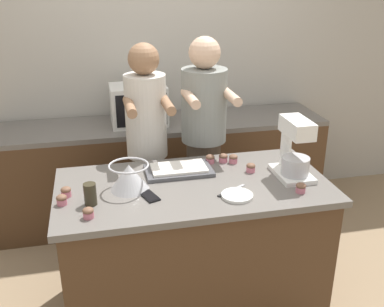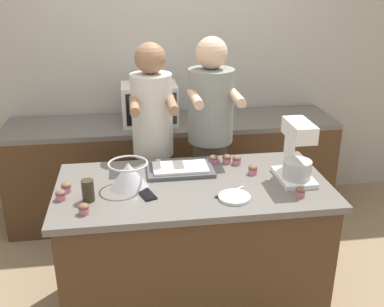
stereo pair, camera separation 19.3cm
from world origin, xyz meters
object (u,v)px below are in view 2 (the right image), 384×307
Objects in this scene: stand_mixer at (296,155)px; cupcake_4 at (237,160)px; microwave_oven at (150,104)px; cupcake_6 at (66,187)px; person_right at (210,146)px; cupcake_5 at (227,159)px; cell_phone at (147,195)px; small_plate at (234,197)px; cupcake_7 at (213,159)px; mixing_bowl at (129,174)px; person_left at (153,149)px; cupcake_1 at (61,195)px; knife at (228,193)px; cupcake_3 at (300,191)px; baking_tray at (180,169)px; drinking_glass at (88,190)px; cupcake_2 at (253,169)px; cupcake_0 at (84,208)px.

cupcake_4 is at bearing 136.09° from stand_mixer.
microwave_oven reaches higher than cupcake_6.
cupcake_5 is at bearing -81.54° from person_right.
cell_phone is 2.66× the size of cupcake_4.
person_right is 27.96× the size of cupcake_4.
small_plate is 0.50m from cupcake_7.
small_plate is 0.97m from cupcake_6.
mixing_bowl reaches higher than cupcake_5.
person_left reaches higher than cupcake_7.
cupcake_1 is (-0.96, 0.13, 0.02)m from small_plate.
person_right is at bearing 35.88° from cupcake_1.
knife is 3.32× the size of cupcake_4.
stand_mixer reaches higher than cell_phone.
cupcake_7 is at bearing -41.29° from person_left.
cupcake_3 is at bearing -63.30° from cupcake_4.
person_left reaches higher than baking_tray.
cupcake_6 is at bearing -114.36° from microwave_oven.
microwave_oven reaches higher than cupcake_7.
drinking_glass is at bearing -107.26° from microwave_oven.
person_right reaches higher than cupcake_7.
baking_tray is at bearing 14.77° from cupcake_6.
cupcake_2 is (1.15, 0.18, 0.00)m from cupcake_1.
stand_mixer is 1.23m from drinking_glass.
cupcake_3 is (0.76, -1.47, -0.13)m from microwave_oven.
cupcake_7 is at bearing 25.71° from mixing_bowl.
drinking_glass is 1.19m from cupcake_3.
cupcake_4 is at bearing -11.56° from cupcake_7.
mixing_bowl is at bearing -106.77° from person_left.
cupcake_3 reaches higher than small_plate.
person_right is 27.96× the size of cupcake_7.
drinking_glass is 2.09× the size of cupcake_7.
drinking_glass is (-0.82, -0.74, 0.07)m from person_right.
person_right is 27.96× the size of cupcake_1.
person_right is at bearing 108.41° from cupcake_2.
cell_phone is 0.38m from cupcake_0.
cupcake_5 is (0.89, 0.55, 0.00)m from cupcake_0.
cupcake_2 and cupcake_5 have the same top height.
microwave_oven is at bearing 105.11° from small_plate.
baking_tray is at bearing -71.60° from person_left.
drinking_glass is (-0.55, -0.31, 0.04)m from baking_tray.
person_right reaches higher than mixing_bowl.
cupcake_3 is at bearing 1.18° from cupcake_0.
person_left is 0.79m from cupcake_2.
microwave_oven is at bearing 73.80° from cupcake_0.
cupcake_6 is (-1.36, 0.03, -0.13)m from stand_mixer.
mixing_bowl is at bearing 163.72° from knife.
cupcake_2 reaches higher than cell_phone.
cell_phone is (-0.08, -0.72, 0.01)m from person_left.
stand_mixer reaches higher than small_plate.
cupcake_7 is (0.36, -0.94, -0.13)m from microwave_oven.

